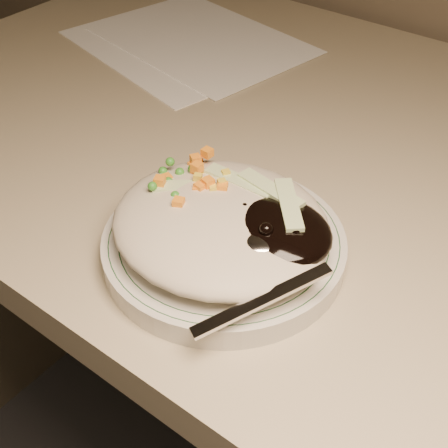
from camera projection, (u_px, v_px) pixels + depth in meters
The scene contains 5 objects.
desk at pixel (386, 314), 0.77m from camera, with size 1.40×0.70×0.74m.
plate at pixel (224, 246), 0.55m from camera, with size 0.22×0.22×0.02m, color beige.
plate_rim at pixel (224, 238), 0.55m from camera, with size 0.20×0.20×0.00m.
meal at pixel (227, 221), 0.53m from camera, with size 0.21×0.19×0.05m.
papers at pixel (188, 43), 0.90m from camera, with size 0.36×0.31×0.00m.
Camera 1 is at (0.16, 0.85, 1.12)m, focal length 50.00 mm.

